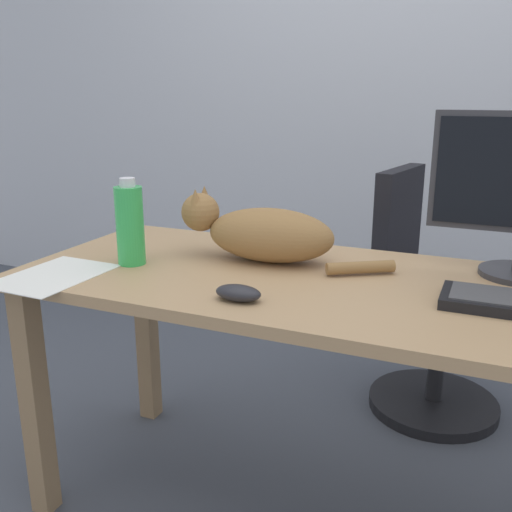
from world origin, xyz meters
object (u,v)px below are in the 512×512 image
at_px(computer_mouse, 238,293).
at_px(water_bottle, 130,224).
at_px(office_chair, 428,311).
at_px(cat, 263,232).

relative_size(computer_mouse, water_bottle, 0.46).
height_order(office_chair, computer_mouse, office_chair).
distance_m(cat, computer_mouse, 0.33).
relative_size(office_chair, cat, 1.48).
xyz_separation_m(cat, water_bottle, (-0.32, -0.17, 0.03)).
bearing_deg(computer_mouse, cat, 102.89).
bearing_deg(water_bottle, office_chair, 49.18).
bearing_deg(office_chair, computer_mouse, -108.29).
distance_m(office_chair, computer_mouse, 1.08).
relative_size(office_chair, water_bottle, 3.83).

